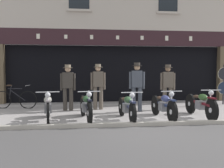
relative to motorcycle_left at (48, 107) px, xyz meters
The scene contains 14 objects.
ground 3.33m from the motorcycle_left, 37.62° to the right, with size 22.84×22.00×0.18m.
shop_facade 6.65m from the motorcycle_left, 66.34° to the left, with size 11.14×4.42×6.50m.
motorcycle_left is the anchor object (origin of this frame).
motorcycle_center_left 1.11m from the motorcycle_left, ahead, with size 0.62×2.07×0.93m.
motorcycle_center 2.33m from the motorcycle_left, ahead, with size 0.62×1.98×0.90m.
motorcycle_center_right 3.47m from the motorcycle_left, ahead, with size 0.62×2.01×0.91m.
motorcycle_right 4.70m from the motorcycle_left, ahead, with size 0.62×2.08×0.93m.
salesman_left 2.01m from the motorcycle_left, 75.40° to the left, with size 0.56×0.35×1.68m.
shopkeeper_center 2.62m from the motorcycle_left, 51.32° to the left, with size 0.56×0.34×1.71m.
salesman_right 3.30m from the motorcycle_left, 24.76° to the left, with size 0.55×0.35×1.75m.
assistant_far_right 4.57m from the motorcycle_left, 21.87° to the left, with size 0.56×0.34×1.69m.
tyre_sign_pole 7.59m from the motorcycle_left, 21.03° to the left, with size 0.55×0.06×1.71m.
advert_board_near 4.55m from the motorcycle_left, 86.95° to the left, with size 0.77×0.03×0.96m.
leaning_bicycle 3.06m from the motorcycle_left, 121.01° to the left, with size 1.69×0.50×0.94m.
Camera 1 is at (-1.65, -6.58, 1.53)m, focal length 41.12 mm.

